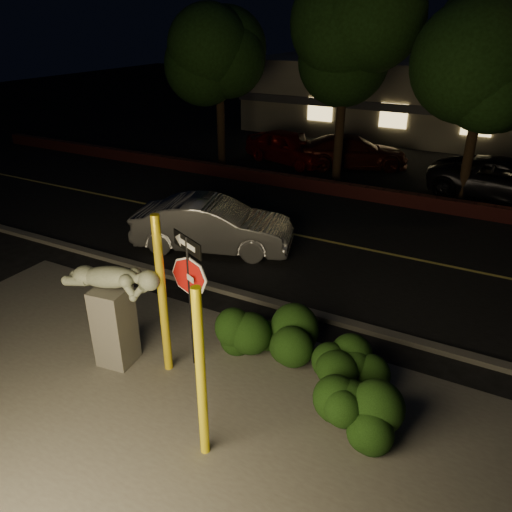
# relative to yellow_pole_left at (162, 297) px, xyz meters

# --- Properties ---
(ground) EXTENTS (90.00, 90.00, 0.00)m
(ground) POSITION_rel_yellow_pole_left_xyz_m (1.05, 10.15, -1.60)
(ground) COLOR black
(ground) RESTS_ON ground
(patio) EXTENTS (14.00, 6.00, 0.02)m
(patio) POSITION_rel_yellow_pole_left_xyz_m (1.05, -0.85, -1.59)
(patio) COLOR #4C4944
(patio) RESTS_ON ground
(road) EXTENTS (80.00, 8.00, 0.01)m
(road) POSITION_rel_yellow_pole_left_xyz_m (1.05, 7.15, -1.59)
(road) COLOR black
(road) RESTS_ON ground
(lane_marking) EXTENTS (80.00, 0.12, 0.00)m
(lane_marking) POSITION_rel_yellow_pole_left_xyz_m (1.05, 7.15, -1.58)
(lane_marking) COLOR gold
(lane_marking) RESTS_ON road
(curb) EXTENTS (80.00, 0.25, 0.12)m
(curb) POSITION_rel_yellow_pole_left_xyz_m (1.05, 3.05, -1.54)
(curb) COLOR #4C4944
(curb) RESTS_ON ground
(brick_wall) EXTENTS (40.00, 0.35, 0.50)m
(brick_wall) POSITION_rel_yellow_pole_left_xyz_m (1.05, 11.45, -1.35)
(brick_wall) COLOR #4F1A19
(brick_wall) RESTS_ON ground
(parking_lot) EXTENTS (40.00, 12.00, 0.01)m
(parking_lot) POSITION_rel_yellow_pole_left_xyz_m (1.05, 17.15, -1.59)
(parking_lot) COLOR black
(parking_lot) RESTS_ON ground
(building) EXTENTS (22.00, 10.20, 4.00)m
(building) POSITION_rel_yellow_pole_left_xyz_m (1.05, 25.14, 0.40)
(building) COLOR #6A6355
(building) RESTS_ON ground
(tree_far_a) EXTENTS (4.60, 4.60, 7.43)m
(tree_far_a) POSITION_rel_yellow_pole_left_xyz_m (-6.95, 13.15, 3.74)
(tree_far_a) COLOR black
(tree_far_a) RESTS_ON ground
(tree_far_b) EXTENTS (5.20, 5.20, 8.41)m
(tree_far_b) POSITION_rel_yellow_pole_left_xyz_m (-1.45, 13.35, 4.45)
(tree_far_b) COLOR black
(tree_far_b) RESTS_ON ground
(tree_far_c) EXTENTS (4.80, 4.80, 7.84)m
(tree_far_c) POSITION_rel_yellow_pole_left_xyz_m (3.55, 12.95, 4.06)
(tree_far_c) COLOR black
(tree_far_c) RESTS_ON ground
(yellow_pole_left) EXTENTS (0.16, 0.16, 3.20)m
(yellow_pole_left) POSITION_rel_yellow_pole_left_xyz_m (0.00, 0.00, 0.00)
(yellow_pole_left) COLOR gold
(yellow_pole_left) RESTS_ON ground
(yellow_pole_right) EXTENTS (0.15, 0.15, 2.96)m
(yellow_pole_right) POSITION_rel_yellow_pole_left_xyz_m (1.76, -1.38, -0.12)
(yellow_pole_right) COLOR yellow
(yellow_pole_right) RESTS_ON ground
(signpost) EXTENTS (0.85, 0.41, 2.73)m
(signpost) POSITION_rel_yellow_pole_left_xyz_m (0.35, 0.36, 0.34)
(signpost) COLOR black
(signpost) RESTS_ON ground
(sculpture) EXTENTS (2.05, 0.79, 2.19)m
(sculpture) POSITION_rel_yellow_pole_left_xyz_m (-0.97, -0.28, -0.25)
(sculpture) COLOR #4C4944
(sculpture) RESTS_ON ground
(hedge_center) EXTENTS (2.26, 1.34, 1.11)m
(hedge_center) POSITION_rel_yellow_pole_left_xyz_m (1.47, 1.36, -1.05)
(hedge_center) COLOR black
(hedge_center) RESTS_ON ground
(hedge_right) EXTENTS (1.72, 1.17, 1.03)m
(hedge_right) POSITION_rel_yellow_pole_left_xyz_m (3.22, 1.21, -1.08)
(hedge_right) COLOR black
(hedge_right) RESTS_ON ground
(hedge_far_right) EXTENTS (1.59, 1.02, 1.08)m
(hedge_far_right) POSITION_rel_yellow_pole_left_xyz_m (3.76, 0.08, -1.06)
(hedge_far_right) COLOR black
(hedge_far_right) RESTS_ON ground
(silver_sedan) EXTENTS (4.83, 2.88, 1.50)m
(silver_sedan) POSITION_rel_yellow_pole_left_xyz_m (-2.23, 5.08, -0.85)
(silver_sedan) COLOR #AEAEB3
(silver_sedan) RESTS_ON ground
(parked_car_red) EXTENTS (4.69, 2.97, 1.49)m
(parked_car_red) POSITION_rel_yellow_pole_left_xyz_m (-4.34, 14.77, -0.86)
(parked_car_red) COLOR maroon
(parked_car_red) RESTS_ON ground
(parked_car_darkred) EXTENTS (5.28, 3.99, 1.42)m
(parked_car_darkred) POSITION_rel_yellow_pole_left_xyz_m (-1.49, 15.45, -0.89)
(parked_car_darkred) COLOR #380F09
(parked_car_darkred) RESTS_ON ground
(parked_car_dark) EXTENTS (5.64, 3.05, 1.50)m
(parked_car_dark) POSITION_rel_yellow_pole_left_xyz_m (4.89, 13.85, -0.85)
(parked_car_dark) COLOR black
(parked_car_dark) RESTS_ON ground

